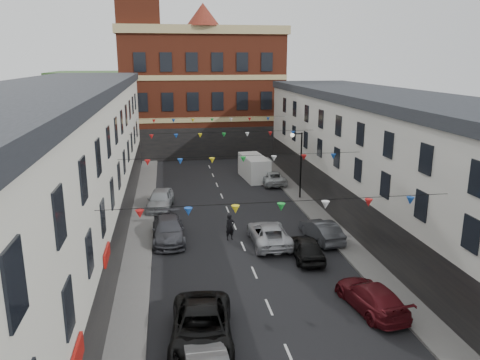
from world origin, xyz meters
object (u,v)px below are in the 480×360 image
street_lamp (298,156)px  car_right_d (306,248)px  car_right_e (321,230)px  car_left_d (168,230)px  car_left_e (160,199)px  car_right_c (371,297)px  moving_car (269,234)px  car_right_f (272,178)px  pedestrian (230,227)px  car_left_c (202,328)px  white_van (254,168)px

street_lamp → car_right_d: street_lamp is taller
car_right_e → car_left_d: bearing=-16.5°
car_left_e → car_right_c: car_left_e is taller
car_left_d → car_right_c: car_left_d is taller
moving_car → car_right_f: bearing=-103.0°
pedestrian → car_left_e: bearing=100.1°
car_left_d → pedestrian: 4.25m
car_left_d → car_right_e: size_ratio=1.21×
car_left_c → car_right_d: 10.85m
street_lamp → car_left_d: size_ratio=1.13×
car_left_e → car_left_d: bearing=-77.5°
car_left_d → pedestrian: (4.21, -0.57, 0.15)m
car_left_c → pedestrian: bearing=81.3°
car_left_e → car_left_c: bearing=-76.7°
car_right_d → pedestrian: size_ratio=2.31×
pedestrian → car_right_e: bearing=-31.8°
car_right_f → street_lamp: bearing=101.7°
car_right_e → white_van: white_van is taller
car_right_f → pedestrian: pedestrian is taller
car_left_c → pedestrian: 12.31m
car_right_d → car_right_c: bearing=105.8°
pedestrian → white_van: bearing=52.1°
car_left_d → car_right_e: bearing=-10.3°
car_left_e → car_right_f: car_left_e is taller
car_right_d → street_lamp: bearing=-99.4°
white_van → pedestrian: (-4.78, -16.46, -0.28)m
car_right_f → white_van: size_ratio=0.88×
car_right_f → moving_car: moving_car is taller
car_right_c → car_right_d: (-1.37, 6.47, 0.03)m
car_right_f → car_left_c: bearing=71.6°
white_van → pedestrian: bearing=-111.2°
moving_car → car_right_d: bearing=124.1°
street_lamp → pedestrian: bearing=-129.9°
car_left_c → white_van: (7.68, 28.42, 0.39)m
car_right_d → car_right_f: size_ratio=0.89×
car_left_e → car_right_f: 12.72m
car_left_c → car_left_e: size_ratio=1.20×
moving_car → car_left_c: bearing=64.1°
car_right_c → car_left_c: bearing=2.9°
car_right_c → car_left_e: bearing=-67.8°
street_lamp → car_right_c: 19.32m
car_right_e → pedestrian: size_ratio=2.38×
car_right_e → street_lamp: bearing=-103.5°
car_right_d → car_right_f: bearing=-92.2°
car_right_c → pedestrian: bearing=-69.1°
moving_car → white_van: size_ratio=0.96×
car_left_c → moving_car: (5.40, 10.83, -0.08)m
car_left_e → car_right_e: size_ratio=1.10×
car_right_d → moving_car: moving_car is taller
car_left_d → moving_car: bearing=-15.5°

